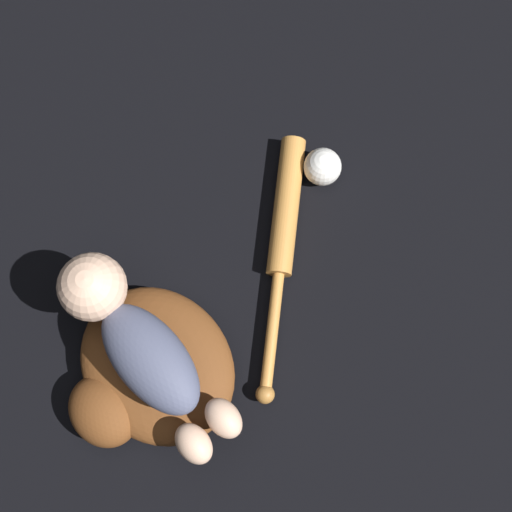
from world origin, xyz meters
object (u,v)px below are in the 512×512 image
baseball_bat (284,231)px  baseball (323,166)px  baseball_glove (149,371)px  baby_figure (134,337)px

baseball_bat → baseball: (-0.01, -0.14, 0.01)m
baseball_glove → baseball: baseball_glove is taller
baseball_glove → baseball_bat: size_ratio=0.77×
baby_figure → baseball: (-0.14, -0.44, -0.09)m
baseball_bat → baseball_glove: bearing=74.0°
baseball_bat → baseball: 0.14m
baby_figure → baseball_bat: baby_figure is taller
baseball_bat → baby_figure: bearing=66.8°
baseball_glove → baseball: 0.48m
baseball → baby_figure: bearing=72.5°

